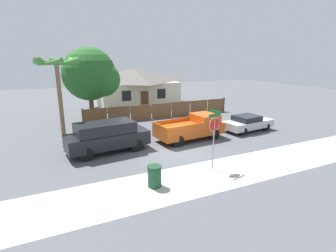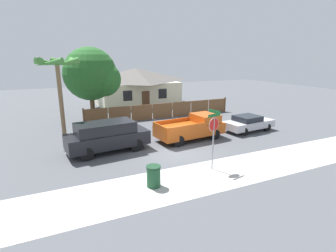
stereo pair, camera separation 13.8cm
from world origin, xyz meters
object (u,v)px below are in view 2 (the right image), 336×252
(orange_pickup, at_px, (192,128))
(trash_bin, at_px, (154,176))
(stop_sign, at_px, (214,130))
(palm_tree, at_px, (58,70))
(parked_sedan, at_px, (248,123))
(red_suv, at_px, (107,136))
(oak_tree, at_px, (93,75))
(house, at_px, (136,86))

(orange_pickup, distance_m, trash_bin, 7.42)
(orange_pickup, height_order, stop_sign, stop_sign)
(palm_tree, height_order, parked_sedan, palm_tree)
(palm_tree, relative_size, red_suv, 1.11)
(red_suv, xyz_separation_m, parked_sedan, (11.03, -0.00, -0.37))
(oak_tree, xyz_separation_m, trash_bin, (0.19, -13.37, -3.64))
(palm_tree, bearing_deg, parked_sedan, -14.21)
(red_suv, xyz_separation_m, trash_bin, (0.90, -5.37, -0.52))
(oak_tree, distance_m, trash_bin, 13.86)
(orange_pickup, bearing_deg, oak_tree, 118.00)
(parked_sedan, distance_m, stop_sign, 8.38)
(palm_tree, height_order, red_suv, palm_tree)
(oak_tree, distance_m, palm_tree, 5.54)
(house, relative_size, oak_tree, 1.51)
(house, relative_size, trash_bin, 10.01)
(oak_tree, relative_size, orange_pickup, 1.30)
(palm_tree, xyz_separation_m, red_suv, (2.25, -3.36, -3.83))
(orange_pickup, distance_m, stop_sign, 5.31)
(red_suv, bearing_deg, stop_sign, -53.65)
(house, distance_m, red_suv, 16.82)
(oak_tree, bearing_deg, house, 49.92)
(parked_sedan, bearing_deg, oak_tree, 136.73)
(trash_bin, bearing_deg, parked_sedan, 27.93)
(red_suv, xyz_separation_m, orange_pickup, (5.98, 0.02, -0.18))
(house, xyz_separation_m, parked_sedan, (4.18, -15.31, -1.60))
(red_suv, xyz_separation_m, stop_sign, (4.37, -4.88, 1.08))
(house, xyz_separation_m, oak_tree, (-6.15, -7.31, 1.89))
(oak_tree, xyz_separation_m, parked_sedan, (10.33, -8.00, -3.49))
(stop_sign, bearing_deg, red_suv, 119.57)
(oak_tree, xyz_separation_m, palm_tree, (-2.96, -4.64, 0.71))
(trash_bin, bearing_deg, red_suv, 99.46)
(trash_bin, bearing_deg, stop_sign, 8.13)
(parked_sedan, xyz_separation_m, trash_bin, (-10.13, -5.37, -0.15))
(parked_sedan, height_order, stop_sign, stop_sign)
(orange_pickup, bearing_deg, trash_bin, -138.83)
(orange_pickup, height_order, parked_sedan, orange_pickup)
(oak_tree, bearing_deg, orange_pickup, -56.48)
(parked_sedan, bearing_deg, palm_tree, 160.28)
(house, xyz_separation_m, palm_tree, (-9.11, -11.94, 2.60))
(parked_sedan, bearing_deg, trash_bin, -157.58)
(parked_sedan, bearing_deg, orange_pickup, 174.22)
(house, distance_m, orange_pickup, 15.37)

